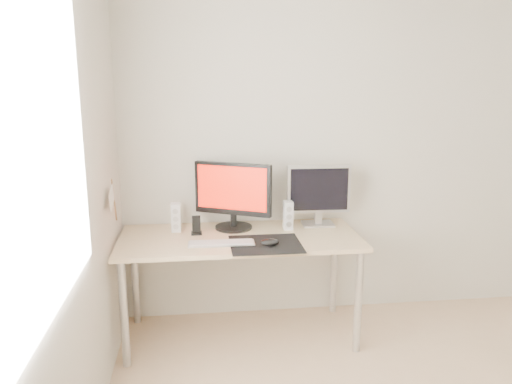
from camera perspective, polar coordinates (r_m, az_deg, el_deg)
wall_back at (r=3.78m, az=11.83°, el=4.85°), size 3.50×0.00×3.50m
wall_left at (r=1.94m, az=-23.01°, el=-3.37°), size 0.00×3.50×3.50m
window_pane at (r=1.89m, az=-23.32°, el=3.94°), size 0.00×1.30×1.30m
mousepad at (r=3.18m, az=1.11°, el=-5.98°), size 0.45×0.40×0.00m
mouse at (r=3.15m, az=1.55°, el=-5.75°), size 0.12×0.07×0.04m
desk at (r=3.37m, az=-1.85°, el=-6.30°), size 1.60×0.70×0.73m
main_monitor at (r=3.44m, az=-2.66°, el=-0.15°), size 0.52×0.35×0.47m
second_monitor at (r=3.56m, az=7.18°, el=-0.03°), size 0.45×0.17×0.43m
speaker_left at (r=3.46m, az=-9.14°, el=-2.89°), size 0.06×0.08×0.20m
speaker_right at (r=3.48m, az=3.68°, el=-2.68°), size 0.06×0.08×0.20m
keyboard at (r=3.19m, az=-3.97°, el=-5.85°), size 0.42×0.13×0.02m
phone_dock at (r=3.39m, az=-6.82°, el=-4.18°), size 0.07×0.06×0.13m
pennant at (r=3.15m, az=-16.09°, el=-0.67°), size 0.01×0.23×0.29m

